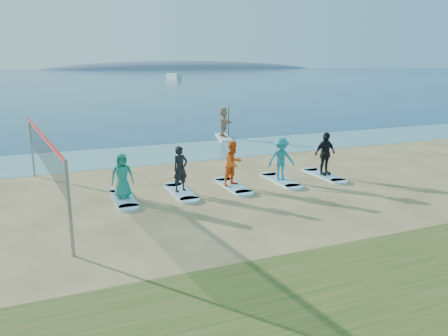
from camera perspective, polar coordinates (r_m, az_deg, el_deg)
name	(u,v)px	position (r m, az deg, el deg)	size (l,w,h in m)	color
ground	(260,213)	(14.22, 4.73, -5.92)	(600.00, 600.00, 0.00)	tan
shallow_water	(170,153)	(23.69, -7.02, 2.00)	(600.00, 600.00, 0.00)	teal
ocean	(56,76)	(172.04, -21.08, 11.18)	(600.00, 600.00, 0.00)	navy
island_ridge	(187,69)	(327.91, -4.89, 12.77)	(220.00, 56.00, 18.00)	slate
volleyball_net	(44,151)	(15.56, -22.48, 2.07)	(1.02, 9.04, 2.50)	gray
paddleboard	(224,137)	(28.06, -0.05, 4.03)	(0.70, 3.00, 0.12)	silver
paddleboarder	(224,122)	(27.91, -0.06, 6.01)	(1.70, 0.54, 1.84)	tan
boat_offshore_b	(174,79)	(128.22, -6.58, 11.44)	(1.79, 5.13, 1.66)	silver
surfboard_0	(123,199)	(15.88, -13.00, -3.94)	(0.70, 2.20, 0.09)	#92C8E2
student_0	(122,176)	(15.65, -13.17, -1.00)	(0.78, 0.51, 1.59)	#1B8474
surfboard_1	(181,192)	(16.34, -5.65, -3.15)	(0.70, 2.20, 0.09)	#92C8E2
student_1	(180,169)	(16.11, -5.72, -0.12)	(0.62, 0.40, 1.69)	black
surfboard_2	(233,186)	(17.05, 1.19, -2.37)	(0.70, 2.20, 0.09)	#92C8E2
student_2	(233,163)	(16.82, 1.20, 0.63)	(0.84, 0.66, 1.74)	orange
surfboard_3	(280,180)	(17.99, 7.38, -1.63)	(0.70, 2.20, 0.09)	#92C8E2
student_3	(281,159)	(17.77, 7.47, 1.19)	(1.11, 0.64, 1.72)	teal
surfboard_4	(324,175)	(19.12, 12.91, -0.95)	(0.70, 2.20, 0.09)	#92C8E2
student_4	(325,154)	(18.90, 13.06, 1.84)	(1.06, 0.44, 1.81)	black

